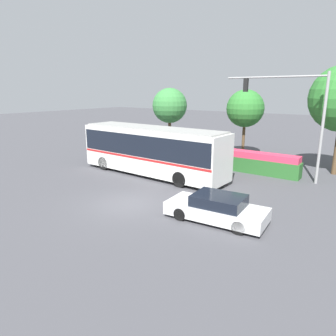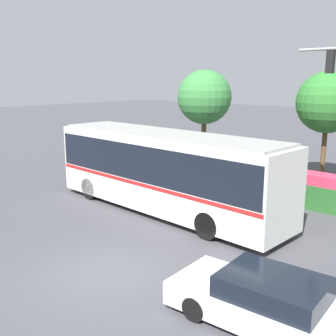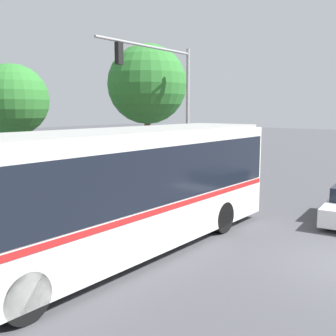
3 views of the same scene
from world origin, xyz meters
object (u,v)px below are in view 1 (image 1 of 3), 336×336
object	(u,v)px
street_tree_centre	(245,109)
sedan_foreground	(217,208)
city_bus	(152,148)
street_tree_left	(170,106)
traffic_light_pole	(297,109)

from	to	relation	value
street_tree_centre	sedan_foreground	bearing A→B (deg)	-72.04
city_bus	street_tree_left	xyz separation A→B (m)	(-4.70, 8.72, 2.43)
city_bus	street_tree_left	world-z (taller)	street_tree_left
city_bus	sedan_foreground	size ratio (longest dim) A/B	2.41
street_tree_left	city_bus	bearing A→B (deg)	-61.67
city_bus	traffic_light_pole	distance (m)	9.84
street_tree_left	street_tree_centre	bearing A→B (deg)	4.90
traffic_light_pole	sedan_foreground	bearing A→B (deg)	84.27
sedan_foreground	traffic_light_pole	bearing A→B (deg)	-100.39
city_bus	sedan_foreground	distance (m)	8.70
city_bus	sedan_foreground	world-z (taller)	city_bus
traffic_light_pole	street_tree_centre	size ratio (longest dim) A/B	1.17
traffic_light_pole	street_tree_centre	bearing A→B (deg)	-41.87
street_tree_centre	traffic_light_pole	bearing A→B (deg)	-41.87
traffic_light_pole	street_tree_left	world-z (taller)	traffic_light_pole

